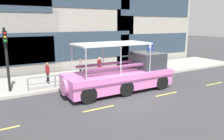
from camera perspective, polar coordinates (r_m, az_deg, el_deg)
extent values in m
plane|color=#3D3D3F|center=(13.54, 3.82, -6.83)|extent=(120.00, 120.00, 0.00)
cube|color=#A8A59E|center=(18.24, -5.98, -1.56)|extent=(32.00, 4.80, 0.18)
cube|color=#B2ADA3|center=(16.07, -2.35, -3.40)|extent=(32.00, 0.18, 0.18)
cube|color=#DBD64C|center=(11.61, -3.47, -10.12)|extent=(1.80, 0.12, 0.01)
cube|color=#DBD64C|center=(14.26, 14.15, -6.17)|extent=(1.80, 0.12, 0.01)
cube|color=#DBD64C|center=(17.84, 25.36, -3.30)|extent=(1.80, 0.12, 0.01)
cube|color=#2D3D4C|center=(20.18, -10.96, 6.15)|extent=(12.95, 0.06, 2.60)
cube|color=#2D3D4C|center=(25.44, 11.54, 6.77)|extent=(9.61, 0.06, 2.32)
cube|color=#2D3D4C|center=(25.41, 11.96, 16.30)|extent=(9.61, 0.06, 2.32)
cylinder|color=gray|center=(16.16, -2.83, 0.03)|extent=(10.46, 0.07, 0.07)
cylinder|color=gray|center=(16.25, -2.81, -1.39)|extent=(10.46, 0.06, 0.06)
cylinder|color=gray|center=(14.70, -21.30, -3.69)|extent=(0.09, 0.09, 0.83)
cylinder|color=gray|center=(15.03, -14.73, -2.91)|extent=(0.09, 0.09, 0.83)
cylinder|color=gray|center=(15.56, -8.54, -2.13)|extent=(0.09, 0.09, 0.83)
cylinder|color=gray|center=(16.25, -2.81, -1.39)|extent=(0.09, 0.09, 0.83)
cylinder|color=gray|center=(17.09, 2.39, -0.71)|extent=(0.09, 0.09, 0.83)
cylinder|color=gray|center=(18.06, 7.07, -0.09)|extent=(0.09, 0.09, 0.83)
cylinder|color=gray|center=(19.15, 11.25, 0.47)|extent=(0.09, 0.09, 0.83)
cylinder|color=black|center=(14.85, -25.95, 2.31)|extent=(0.16, 0.16, 3.98)
cube|color=black|center=(14.51, -26.41, 7.81)|extent=(0.24, 0.20, 0.72)
sphere|color=red|center=(14.39, -26.47, 8.66)|extent=(0.14, 0.14, 0.14)
sphere|color=gold|center=(14.40, -26.38, 7.78)|extent=(0.14, 0.14, 0.14)
sphere|color=green|center=(14.41, -26.30, 6.91)|extent=(0.14, 0.14, 0.14)
cylinder|color=#4C4F54|center=(18.99, 9.81, 3.25)|extent=(0.08, 0.08, 2.67)
cube|color=navy|center=(18.83, 10.01, 6.19)|extent=(0.60, 0.04, 0.76)
cube|color=white|center=(18.81, 10.05, 6.19)|extent=(0.24, 0.01, 0.36)
cube|color=pink|center=(14.28, 1.75, -2.41)|extent=(7.20, 2.52, 1.06)
cone|color=pink|center=(16.96, 14.55, -0.46)|extent=(1.62, 1.01, 1.01)
cylinder|color=pink|center=(12.82, -12.12, -4.39)|extent=(0.36, 1.01, 1.01)
cube|color=#783F64|center=(13.21, 4.68, -3.06)|extent=(7.20, 0.04, 0.12)
sphere|color=white|center=(17.23, 15.52, -0.15)|extent=(0.22, 0.22, 0.22)
cube|color=#33383D|center=(15.39, 9.23, 2.56)|extent=(1.80, 2.12, 1.07)
cube|color=silver|center=(13.60, -0.13, 6.95)|extent=(4.68, 2.32, 0.10)
cylinder|color=#B2B2B7|center=(15.82, 4.87, 4.23)|extent=(0.07, 0.07, 1.77)
cylinder|color=#B2B2B7|center=(14.08, 10.02, 3.10)|extent=(0.07, 0.07, 1.77)
cylinder|color=#B2B2B7|center=(14.68, -2.29, 3.64)|extent=(0.07, 0.07, 1.77)
cylinder|color=#B2B2B7|center=(12.78, 2.34, 2.36)|extent=(0.07, 0.07, 1.77)
cylinder|color=#B2B2B7|center=(13.80, -10.49, 2.90)|extent=(0.07, 0.07, 1.77)
cylinder|color=#B2B2B7|center=(11.76, -6.85, 1.43)|extent=(0.07, 0.07, 1.77)
cube|color=#783F64|center=(14.31, -1.33, 1.65)|extent=(4.31, 0.28, 0.12)
cube|color=#783F64|center=(13.28, 1.17, 0.83)|extent=(4.31, 0.28, 0.12)
cylinder|color=black|center=(16.77, 7.53, -1.38)|extent=(1.00, 0.28, 1.00)
cylinder|color=black|center=(15.06, 12.89, -3.15)|extent=(1.00, 0.28, 1.00)
cylinder|color=black|center=(15.24, -1.12, -2.66)|extent=(1.00, 0.28, 1.00)
cylinder|color=black|center=(13.33, 3.71, -4.87)|extent=(1.00, 0.28, 1.00)
cylinder|color=black|center=(14.24, -10.06, -3.92)|extent=(1.00, 0.28, 1.00)
cylinder|color=black|center=(12.18, -6.29, -6.59)|extent=(1.00, 0.28, 1.00)
cylinder|color=#47423D|center=(18.82, 7.48, 0.47)|extent=(0.11, 0.11, 0.87)
cylinder|color=#47423D|center=(18.92, 7.07, 0.54)|extent=(0.11, 0.11, 0.87)
cube|color=maroon|center=(18.74, 7.34, 2.73)|extent=(0.27, 0.37, 0.62)
cylinder|color=maroon|center=(18.61, 7.86, 2.56)|extent=(0.08, 0.08, 0.56)
cylinder|color=maroon|center=(18.87, 6.81, 2.72)|extent=(0.08, 0.08, 0.56)
sphere|color=#936B4C|center=(18.67, 7.37, 4.10)|extent=(0.24, 0.24, 0.24)
cylinder|color=black|center=(17.14, -3.14, -0.67)|extent=(0.10, 0.10, 0.83)
cylinder|color=black|center=(17.02, -3.49, -0.77)|extent=(0.10, 0.10, 0.83)
cube|color=maroon|center=(16.94, -3.34, 1.61)|extent=(0.36, 0.29, 0.59)
cylinder|color=maroon|center=(17.10, -2.90, 1.62)|extent=(0.07, 0.07, 0.53)
cylinder|color=maroon|center=(16.79, -3.79, 1.41)|extent=(0.07, 0.07, 0.53)
sphere|color=tan|center=(16.86, -3.36, 3.05)|extent=(0.23, 0.23, 0.23)
cylinder|color=black|center=(17.04, -8.11, -0.96)|extent=(0.10, 0.10, 0.77)
cylinder|color=black|center=(16.92, -8.41, -1.06)|extent=(0.10, 0.10, 0.77)
cube|color=#B7B2A8|center=(16.84, -8.33, 1.18)|extent=(0.34, 0.30, 0.55)
cylinder|color=#B7B2A8|center=(17.00, -7.95, 1.20)|extent=(0.07, 0.07, 0.49)
cylinder|color=#B7B2A8|center=(16.69, -8.71, 0.97)|extent=(0.07, 0.07, 0.49)
sphere|color=#936B4C|center=(16.77, -8.37, 2.52)|extent=(0.21, 0.21, 0.21)
cylinder|color=black|center=(16.09, -16.40, -2.15)|extent=(0.10, 0.10, 0.75)
cylinder|color=black|center=(16.22, -16.67, -2.06)|extent=(0.10, 0.10, 0.75)
cube|color=maroon|center=(16.01, -16.67, 0.12)|extent=(0.24, 0.32, 0.53)
cylinder|color=maroon|center=(15.86, -16.32, -0.06)|extent=(0.07, 0.07, 0.48)
cylinder|color=maroon|center=(16.18, -17.01, 0.12)|extent=(0.07, 0.07, 0.48)
sphere|color=#936B4C|center=(15.94, -16.76, 1.50)|extent=(0.21, 0.21, 0.21)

